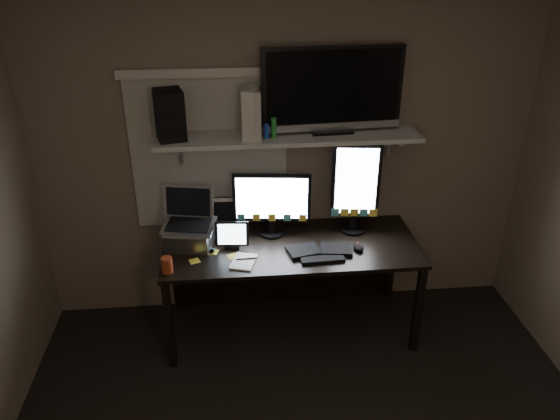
{
  "coord_description": "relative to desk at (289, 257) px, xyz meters",
  "views": [
    {
      "loc": [
        -0.4,
        -1.89,
        2.7
      ],
      "look_at": [
        -0.1,
        1.25,
        1.1
      ],
      "focal_mm": 35.0,
      "sensor_mm": 36.0,
      "label": 1
    }
  ],
  "objects": [
    {
      "name": "ceiling",
      "position": [
        0.0,
        -1.55,
        1.95
      ],
      "size": [
        3.6,
        3.6,
        0.0
      ],
      "primitive_type": "plane",
      "rotation": [
        3.14,
        0.0,
        0.0
      ],
      "color": "silver",
      "rests_on": "back_wall"
    },
    {
      "name": "back_wall",
      "position": [
        0.0,
        0.25,
        0.7
      ],
      "size": [
        3.6,
        0.0,
        3.6
      ],
      "primitive_type": "plane",
      "rotation": [
        1.57,
        0.0,
        0.0
      ],
      "color": "#6C5E4D",
      "rests_on": "floor"
    },
    {
      "name": "window_blinds",
      "position": [
        -0.55,
        0.24,
        0.75
      ],
      "size": [
        1.1,
        0.02,
        1.1
      ],
      "primitive_type": "cube",
      "color": "beige",
      "rests_on": "back_wall"
    },
    {
      "name": "desk",
      "position": [
        0.0,
        0.0,
        0.0
      ],
      "size": [
        1.8,
        0.75,
        0.73
      ],
      "color": "black",
      "rests_on": "floor"
    },
    {
      "name": "wall_shelf",
      "position": [
        0.0,
        0.08,
        0.91
      ],
      "size": [
        1.8,
        0.35,
        0.03
      ],
      "primitive_type": "cube",
      "color": "#B1B0AC",
      "rests_on": "back_wall"
    },
    {
      "name": "monitor_landscape",
      "position": [
        -0.12,
        0.05,
        0.42
      ],
      "size": [
        0.56,
        0.12,
        0.49
      ],
      "primitive_type": "cube",
      "rotation": [
        0.0,
        0.0,
        -0.11
      ],
      "color": "black",
      "rests_on": "desk"
    },
    {
      "name": "monitor_portrait",
      "position": [
        0.48,
        0.05,
        0.52
      ],
      "size": [
        0.35,
        0.11,
        0.69
      ],
      "primitive_type": "cube",
      "rotation": [
        0.0,
        0.0,
        -0.13
      ],
      "color": "black",
      "rests_on": "desk"
    },
    {
      "name": "keyboard",
      "position": [
        0.19,
        -0.24,
        0.19
      ],
      "size": [
        0.46,
        0.2,
        0.03
      ],
      "primitive_type": "cube",
      "rotation": [
        0.0,
        0.0,
        0.05
      ],
      "color": "black",
      "rests_on": "desk"
    },
    {
      "name": "mouse",
      "position": [
        0.46,
        -0.24,
        0.2
      ],
      "size": [
        0.08,
        0.12,
        0.04
      ],
      "primitive_type": "ellipsoid",
      "rotation": [
        0.0,
        0.0,
        0.17
      ],
      "color": "black",
      "rests_on": "desk"
    },
    {
      "name": "notepad",
      "position": [
        -0.34,
        -0.32,
        0.18
      ],
      "size": [
        0.2,
        0.24,
        0.01
      ],
      "primitive_type": "cube",
      "rotation": [
        0.0,
        0.0,
        -0.3
      ],
      "color": "white",
      "rests_on": "desk"
    },
    {
      "name": "tablet",
      "position": [
        -0.42,
        -0.12,
        0.28
      ],
      "size": [
        0.24,
        0.12,
        0.2
      ],
      "primitive_type": "cube",
      "rotation": [
        0.0,
        0.0,
        -0.09
      ],
      "color": "black",
      "rests_on": "desk"
    },
    {
      "name": "file_sorter",
      "position": [
        -0.47,
        0.14,
        0.3
      ],
      "size": [
        0.2,
        0.1,
        0.25
      ],
      "primitive_type": "cube",
      "rotation": [
        0.0,
        0.0,
        -0.04
      ],
      "color": "black",
      "rests_on": "desk"
    },
    {
      "name": "laptop",
      "position": [
        -0.71,
        -0.07,
        0.38
      ],
      "size": [
        0.41,
        0.36,
        0.4
      ],
      "primitive_type": "cube",
      "rotation": [
        0.0,
        0.0,
        -0.2
      ],
      "color": "#A9A8AD",
      "rests_on": "desk"
    },
    {
      "name": "cup",
      "position": [
        -0.84,
        -0.39,
        0.23
      ],
      "size": [
        0.09,
        0.09,
        0.11
      ],
      "primitive_type": "cylinder",
      "rotation": [
        0.0,
        0.0,
        0.19
      ],
      "color": "#97381B",
      "rests_on": "desk"
    },
    {
      "name": "sticky_notes",
      "position": [
        -0.55,
        -0.24,
        0.18
      ],
      "size": [
        0.34,
        0.28,
        0.0
      ],
      "primitive_type": null,
      "rotation": [
        0.0,
        0.0,
        -0.27
      ],
      "color": "#FFE245",
      "rests_on": "desk"
    },
    {
      "name": "tv",
      "position": [
        0.3,
        0.12,
        1.21
      ],
      "size": [
        0.97,
        0.24,
        0.58
      ],
      "primitive_type": "cube",
      "rotation": [
        0.0,
        0.0,
        0.07
      ],
      "color": "black",
      "rests_on": "wall_shelf"
    },
    {
      "name": "game_console",
      "position": [
        -0.24,
        0.09,
        1.09
      ],
      "size": [
        0.17,
        0.29,
        0.33
      ],
      "primitive_type": "cube",
      "rotation": [
        0.0,
        0.0,
        -0.31
      ],
      "color": "#B9B5A7",
      "rests_on": "wall_shelf"
    },
    {
      "name": "speaker",
      "position": [
        -0.79,
        0.08,
        1.09
      ],
      "size": [
        0.22,
        0.25,
        0.32
      ],
      "primitive_type": "cube",
      "rotation": [
        0.0,
        0.0,
        0.23
      ],
      "color": "black",
      "rests_on": "wall_shelf"
    },
    {
      "name": "bottles",
      "position": [
        -0.16,
        0.02,
        1.0
      ],
      "size": [
        0.22,
        0.09,
        0.14
      ],
      "primitive_type": null,
      "rotation": [
        0.0,
        0.0,
        0.17
      ],
      "color": "#A50F0C",
      "rests_on": "wall_shelf"
    }
  ]
}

